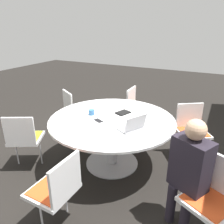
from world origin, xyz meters
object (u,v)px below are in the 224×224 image
(chair_2, at_px, (137,106))
(handbag, at_px, (117,120))
(chair_4, at_px, (24,136))
(chair_5, at_px, (57,187))
(laptop, at_px, (133,126))
(cell_phone, at_px, (98,121))
(spiral_notebook, at_px, (123,113))
(coffee_cup, at_px, (92,112))
(chair_0, at_px, (213,194))
(chair_3, at_px, (75,108))
(person_0, at_px, (189,167))
(chair_1, at_px, (192,127))

(chair_2, xyz_separation_m, handbag, (0.03, -0.41, -0.38))
(chair_2, distance_m, chair_4, 2.15)
(chair_5, distance_m, laptop, 1.15)
(chair_4, bearing_deg, cell_phone, -0.68)
(spiral_notebook, relative_size, coffee_cup, 2.90)
(chair_0, distance_m, cell_phone, 1.64)
(chair_3, height_order, cell_phone, chair_3)
(person_0, bearing_deg, laptop, -1.00)
(laptop, xyz_separation_m, coffee_cup, (-0.20, -0.74, -0.02))
(chair_2, height_order, chair_4, same)
(chair_5, bearing_deg, cell_phone, 10.01)
(chair_2, relative_size, chair_4, 1.00)
(chair_3, distance_m, chair_5, 2.19)
(chair_1, distance_m, spiral_notebook, 1.11)
(chair_0, distance_m, chair_5, 1.51)
(chair_4, bearing_deg, chair_0, -28.26)
(chair_5, relative_size, laptop, 2.22)
(chair_0, height_order, chair_4, same)
(chair_4, xyz_separation_m, cell_phone, (-0.49, 0.95, 0.24))
(chair_5, height_order, person_0, person_0)
(chair_0, height_order, chair_1, same)
(chair_1, bearing_deg, person_0, 62.54)
(coffee_cup, bearing_deg, chair_4, -49.47)
(coffee_cup, bearing_deg, cell_phone, 54.39)
(chair_3, relative_size, handbag, 2.40)
(chair_4, bearing_deg, coffee_cup, 12.50)
(chair_3, height_order, chair_4, same)
(chair_0, bearing_deg, chair_2, -24.30)
(person_0, height_order, laptop, person_0)
(chair_0, xyz_separation_m, spiral_notebook, (-0.92, -1.36, 0.25))
(chair_5, relative_size, person_0, 0.71)
(coffee_cup, xyz_separation_m, cell_phone, (0.15, 0.20, -0.03))
(spiral_notebook, xyz_separation_m, coffee_cup, (0.27, -0.39, 0.03))
(person_0, height_order, coffee_cup, person_0)
(chair_1, height_order, coffee_cup, chair_1)
(chair_3, relative_size, chair_4, 1.00)
(person_0, bearing_deg, chair_5, 57.04)
(chair_5, relative_size, spiral_notebook, 3.46)
(laptop, xyz_separation_m, cell_phone, (-0.05, -0.53, -0.05))
(chair_0, xyz_separation_m, person_0, (-0.04, -0.25, 0.19))
(chair_3, distance_m, person_0, 2.59)
(person_0, xyz_separation_m, laptop, (-0.42, -0.77, 0.10))
(chair_0, relative_size, chair_5, 1.00)
(chair_0, bearing_deg, cell_phone, 9.56)
(coffee_cup, bearing_deg, laptop, 75.13)
(spiral_notebook, bearing_deg, chair_2, -171.49)
(chair_0, xyz_separation_m, laptop, (-0.45, -1.02, 0.29))
(laptop, xyz_separation_m, handbag, (-1.44, -0.91, -0.67))
(chair_4, bearing_deg, laptop, -11.37)
(chair_0, height_order, handbag, chair_0)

